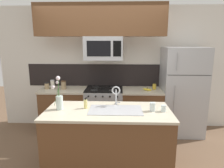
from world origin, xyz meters
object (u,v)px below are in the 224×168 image
banana_bunch (147,89)px  flower_vase (59,101)px  sink_faucet (116,93)px  stove_range (104,110)px  microwave (104,48)px  refrigerator (182,91)px  storage_jar_short (64,85)px  dish_soap_bottle (86,104)px  coffee_tin (154,87)px  spare_glass (164,108)px  drinking_glass (153,107)px  storage_jar_tall (47,86)px  storage_jar_medium (53,84)px

banana_bunch → flower_vase: flower_vase is taller
sink_faucet → stove_range: bearing=104.4°
microwave → refrigerator: bearing=1.5°
storage_jar_short → flower_vase: 1.27m
dish_soap_bottle → flower_vase: bearing=-170.3°
microwave → coffee_tin: 1.29m
coffee_tin → spare_glass: coffee_tin is taller
drinking_glass → sink_faucet: bearing=155.6°
coffee_tin → flower_vase: size_ratio=0.22×
storage_jar_tall → sink_faucet: bearing=-35.6°
storage_jar_medium → sink_faucet: (1.33, -1.05, 0.11)m
microwave → storage_jar_tall: (-1.18, 0.03, -0.77)m
dish_soap_bottle → drinking_glass: size_ratio=1.33×
banana_bunch → stove_range: bearing=176.0°
coffee_tin → dish_soap_bottle: 1.73m
sink_faucet → storage_jar_medium: bearing=141.8°
microwave → drinking_glass: 1.66m
coffee_tin → spare_glass: size_ratio=1.19×
banana_bunch → storage_jar_medium: bearing=177.6°
storage_jar_short → storage_jar_medium: bearing=174.4°
microwave → refrigerator: (1.58, 0.04, -0.86)m
sink_faucet → spare_glass: bearing=-20.3°
storage_jar_tall → storage_jar_short: bearing=-1.6°
storage_jar_medium → sink_faucet: size_ratio=0.61×
sink_faucet → spare_glass: sink_faucet is taller
storage_jar_short → spare_glass: storage_jar_short is taller
storage_jar_tall → refrigerator: bearing=0.3°
refrigerator → coffee_tin: size_ratio=16.06×
refrigerator → dish_soap_bottle: size_ratio=10.71×
storage_jar_medium → storage_jar_short: bearing=-5.6°
stove_range → dish_soap_bottle: (-0.18, -1.18, 0.52)m
storage_jar_short → flower_vase: size_ratio=0.35×
storage_jar_medium → dish_soap_bottle: bearing=-53.5°
storage_jar_medium → storage_jar_short: size_ratio=1.07×
storage_jar_tall → storage_jar_medium: (0.12, 0.01, 0.03)m
refrigerator → storage_jar_short: size_ratio=10.23×
spare_glass → flower_vase: bearing=178.7°
storage_jar_short → sink_faucet: sink_faucet is taller
storage_jar_medium → flower_vase: size_ratio=0.37×
banana_bunch → drinking_glass: 1.21m
stove_range → coffee_tin: 1.15m
drinking_glass → spare_glass: bearing=-4.7°
refrigerator → storage_jar_short: (-2.42, -0.02, 0.11)m
coffee_tin → sink_faucet: sink_faucet is taller
microwave → storage_jar_short: 1.12m
microwave → flower_vase: size_ratio=1.50×
microwave → coffee_tin: (1.03, 0.07, -0.78)m
microwave → dish_soap_bottle: 1.40m
sink_faucet → spare_glass: 0.73m
storage_jar_short → spare_glass: bearing=-35.8°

